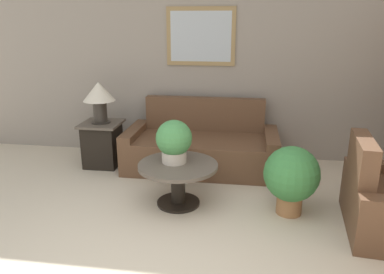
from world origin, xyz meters
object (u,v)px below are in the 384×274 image
table_lamp (99,95)px  potted_plant_floor (291,176)px  couch_main (201,148)px  potted_plant_on_table (174,141)px  coffee_table (178,175)px  side_table (103,144)px

table_lamp → potted_plant_floor: bearing=-22.9°
couch_main → potted_plant_on_table: bearing=-98.8°
table_lamp → potted_plant_on_table: bearing=-38.3°
coffee_table → table_lamp: size_ratio=1.55×
couch_main → table_lamp: table_lamp is taller
table_lamp → potted_plant_on_table: 1.63m
coffee_table → side_table: size_ratio=1.40×
potted_plant_on_table → potted_plant_floor: bearing=-3.8°
side_table → coffee_table: bearing=-38.6°
couch_main → table_lamp: size_ratio=3.65×
coffee_table → potted_plant_floor: 1.25m
couch_main → coffee_table: (-0.12, -1.17, 0.06)m
side_table → couch_main: bearing=5.0°
couch_main → side_table: (-1.43, -0.12, 0.03)m
side_table → table_lamp: 0.71m
coffee_table → couch_main: bearing=84.1°
table_lamp → potted_plant_floor: size_ratio=0.76×
side_table → potted_plant_floor: potted_plant_floor is taller
table_lamp → potted_plant_on_table: table_lamp is taller
potted_plant_floor → potted_plant_on_table: bearing=176.2°
table_lamp → potted_plant_on_table: (1.26, -0.99, -0.28)m
side_table → table_lamp: size_ratio=1.10×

